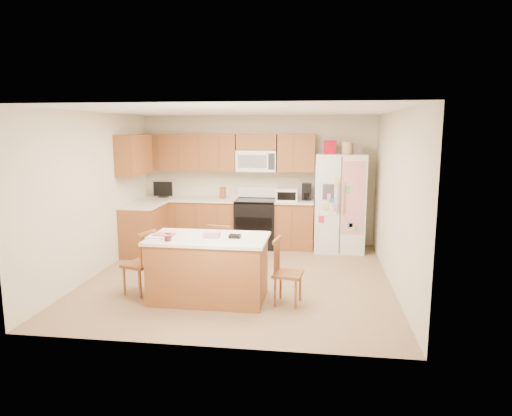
# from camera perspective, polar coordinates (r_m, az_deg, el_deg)

# --- Properties ---
(ground) EXTENTS (4.50, 4.50, 0.00)m
(ground) POSITION_cam_1_polar(r_m,az_deg,el_deg) (7.06, -2.10, -8.72)
(ground) COLOR #886950
(ground) RESTS_ON ground
(room_shell) EXTENTS (4.60, 4.60, 2.52)m
(room_shell) POSITION_cam_1_polar(r_m,az_deg,el_deg) (6.74, -2.18, 2.98)
(room_shell) COLOR beige
(room_shell) RESTS_ON ground
(cabinetry) EXTENTS (3.36, 1.56, 2.15)m
(cabinetry) POSITION_cam_1_polar(r_m,az_deg,el_deg) (8.75, -6.52, 1.03)
(cabinetry) COLOR #955B2D
(cabinetry) RESTS_ON ground
(stove) EXTENTS (0.76, 0.65, 1.13)m
(stove) POSITION_cam_1_polar(r_m,az_deg,el_deg) (8.78, -0.01, -1.79)
(stove) COLOR black
(stove) RESTS_ON ground
(refrigerator) EXTENTS (0.90, 0.79, 2.04)m
(refrigerator) POSITION_cam_1_polar(r_m,az_deg,el_deg) (8.58, 10.39, 0.80)
(refrigerator) COLOR white
(refrigerator) RESTS_ON ground
(island) EXTENTS (1.57, 0.93, 0.94)m
(island) POSITION_cam_1_polar(r_m,az_deg,el_deg) (6.13, -5.92, -7.44)
(island) COLOR #955B2D
(island) RESTS_ON ground
(windsor_chair_left) EXTENTS (0.46, 0.48, 0.89)m
(windsor_chair_left) POSITION_cam_1_polar(r_m,az_deg,el_deg) (6.49, -14.25, -6.80)
(windsor_chair_left) COLOR #955B2D
(windsor_chair_left) RESTS_ON ground
(windsor_chair_back) EXTENTS (0.45, 0.44, 0.89)m
(windsor_chair_back) POSITION_cam_1_polar(r_m,az_deg,el_deg) (6.76, -4.16, -5.84)
(windsor_chair_back) COLOR #955B2D
(windsor_chair_back) RESTS_ON ground
(windsor_chair_right) EXTENTS (0.41, 0.42, 0.86)m
(windsor_chair_right) POSITION_cam_1_polar(r_m,az_deg,el_deg) (5.96, 3.81, -8.14)
(windsor_chair_right) COLOR #955B2D
(windsor_chair_right) RESTS_ON ground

